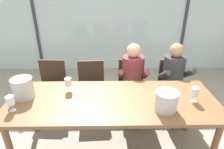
% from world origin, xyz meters
% --- Properties ---
extents(ground, '(14.00, 14.00, 0.00)m').
position_xyz_m(ground, '(0.00, 1.00, 0.00)').
color(ground, '#9E9384').
extents(window_glass_panel, '(7.62, 0.03, 2.60)m').
position_xyz_m(window_glass_panel, '(0.00, 2.62, 1.30)').
color(window_glass_panel, silver).
rests_on(window_glass_panel, ground).
extents(window_mullion_left, '(0.06, 0.06, 2.60)m').
position_xyz_m(window_mullion_left, '(-1.71, 2.60, 1.30)').
color(window_mullion_left, '#38383D').
rests_on(window_mullion_left, ground).
extents(window_mullion_right, '(0.06, 0.06, 2.60)m').
position_xyz_m(window_mullion_right, '(1.71, 2.60, 1.30)').
color(window_mullion_right, '#38383D').
rests_on(window_mullion_right, ground).
extents(hillside_vineyard, '(13.62, 2.40, 1.61)m').
position_xyz_m(hillside_vineyard, '(0.00, 6.04, 0.81)').
color(hillside_vineyard, '#568942').
rests_on(hillside_vineyard, ground).
extents(dining_table, '(2.42, 0.90, 0.77)m').
position_xyz_m(dining_table, '(0.00, 0.00, 0.70)').
color(dining_table, brown).
rests_on(dining_table, ground).
extents(chair_near_curtain, '(0.46, 0.46, 0.88)m').
position_xyz_m(chair_near_curtain, '(-0.97, 0.88, 0.51)').
color(chair_near_curtain, '#332319').
rests_on(chair_near_curtain, ground).
extents(chair_left_of_center, '(0.46, 0.46, 0.88)m').
position_xyz_m(chair_left_of_center, '(-0.33, 0.84, 0.51)').
color(chair_left_of_center, '#332319').
rests_on(chair_left_of_center, ground).
extents(chair_center, '(0.44, 0.44, 0.88)m').
position_xyz_m(chair_center, '(0.33, 0.89, 0.51)').
color(chair_center, '#332319').
rests_on(chair_center, ground).
extents(chair_right_of_center, '(0.44, 0.44, 0.88)m').
position_xyz_m(chair_right_of_center, '(0.99, 0.86, 0.51)').
color(chair_right_of_center, '#332319').
rests_on(chair_right_of_center, ground).
extents(person_maroon_top, '(0.47, 0.62, 1.20)m').
position_xyz_m(person_maroon_top, '(0.32, 0.72, 0.69)').
color(person_maroon_top, brown).
rests_on(person_maroon_top, ground).
extents(person_charcoal_jacket, '(0.48, 0.63, 1.20)m').
position_xyz_m(person_charcoal_jacket, '(0.97, 0.73, 0.69)').
color(person_charcoal_jacket, '#38383D').
rests_on(person_charcoal_jacket, ground).
extents(ice_bucket_primary, '(0.24, 0.24, 0.25)m').
position_xyz_m(ice_bucket_primary, '(-1.04, 0.07, 0.90)').
color(ice_bucket_primary, '#B7B7BC').
rests_on(ice_bucket_primary, dining_table).
extents(ice_bucket_secondary, '(0.25, 0.25, 0.22)m').
position_xyz_m(ice_bucket_secondary, '(0.56, -0.21, 0.89)').
color(ice_bucket_secondary, '#B7B7BC').
rests_on(ice_bucket_secondary, dining_table).
extents(wine_glass_by_left_taster, '(0.08, 0.08, 0.17)m').
position_xyz_m(wine_glass_by_left_taster, '(-0.54, 0.20, 0.89)').
color(wine_glass_by_left_taster, silver).
rests_on(wine_glass_by_left_taster, dining_table).
extents(wine_glass_near_bucket, '(0.08, 0.08, 0.17)m').
position_xyz_m(wine_glass_near_bucket, '(-1.06, -0.20, 0.89)').
color(wine_glass_near_bucket, silver).
rests_on(wine_glass_near_bucket, dining_table).
extents(wine_glass_center_pour, '(0.08, 0.08, 0.17)m').
position_xyz_m(wine_glass_center_pour, '(0.92, -0.05, 0.89)').
color(wine_glass_center_pour, silver).
rests_on(wine_glass_center_pour, dining_table).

